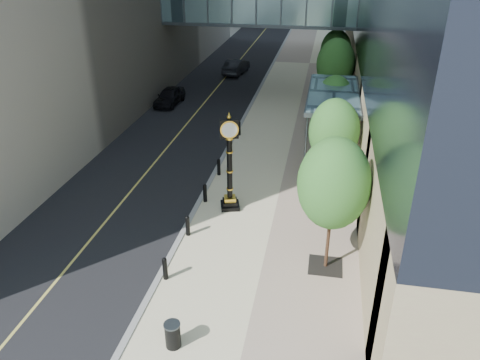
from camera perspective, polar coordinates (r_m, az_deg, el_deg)
name	(u,v)px	position (r m, az deg, el deg)	size (l,w,h in m)	color
ground	(226,305)	(18.16, -1.69, -14.98)	(320.00, 320.00, 0.00)	gray
road	(239,61)	(55.44, -0.07, 14.35)	(8.00, 180.00, 0.02)	black
sidewalk	(309,63)	(54.57, 8.47, 13.89)	(8.00, 180.00, 0.06)	beige
curb	(274,62)	(54.86, 4.17, 14.18)	(0.25, 180.00, 0.07)	gray
skywalk	(260,2)	(41.84, 2.44, 20.89)	(17.00, 4.20, 5.80)	slate
entrance_canopy	(333,95)	(28.31, 11.32, 10.17)	(3.00, 8.00, 4.38)	#383F44
bollard_row	(212,180)	(25.67, -3.40, 0.00)	(0.20, 16.20, 0.90)	black
street_trees	(335,92)	(30.39, 11.51, 10.47)	(2.86, 28.73, 5.89)	black
street_clock	(230,170)	(22.91, -1.27, 1.29)	(1.15, 1.15, 4.95)	black
trash_bin	(173,335)	(16.48, -8.19, -18.25)	(0.52, 0.52, 0.90)	black
pedestrian	(318,148)	(28.92, 9.45, 3.86)	(0.65, 0.43, 1.80)	#B8B5A9
car_near	(169,96)	(39.92, -8.59, 10.07)	(1.65, 4.10, 1.40)	black
car_far	(236,66)	(49.41, -0.47, 13.69)	(1.59, 4.57, 1.51)	black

